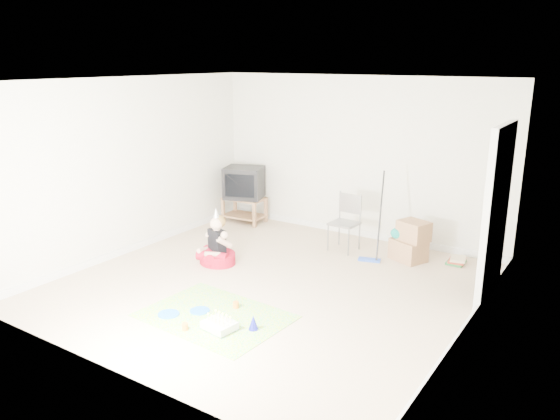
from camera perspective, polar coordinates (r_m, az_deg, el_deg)
The scene contains 16 objects.
ground at distance 7.19m, azimuth -1.09°, elevation -7.76°, with size 5.00×5.00×0.00m, color #CEB294.
doorway_recess at distance 7.00m, azimuth 21.75°, elevation -0.66°, with size 0.02×0.90×2.05m, color black.
tv_stand at distance 9.78m, azimuth -3.74°, elevation 0.25°, with size 0.75×0.50×0.45m.
crt_tv at distance 9.67m, azimuth -3.78°, elevation 2.88°, with size 0.64×0.53×0.56m, color black.
folding_chair at distance 8.35m, azimuth 6.72°, elevation -1.40°, with size 0.42×0.40×0.88m.
cardboard_boxes at distance 8.13m, azimuth 13.42°, elevation -3.22°, with size 0.60×0.52×0.60m.
floor_mop at distance 8.00m, azimuth 9.39°, elevation -3.54°, with size 0.34×0.42×1.28m.
book_pile at distance 8.27m, azimuth 18.02°, elevation -5.03°, with size 0.26×0.31×0.10m.
seated_woman at distance 7.89m, azimuth -6.57°, elevation -4.29°, with size 0.71×0.71×0.82m.
party_mat at distance 6.41m, azimuth -6.82°, elevation -10.93°, with size 1.62×1.18×0.01m, color #DB2E77.
birthday_cake at distance 6.09m, azimuth -6.35°, elevation -11.94°, with size 0.37×0.31×0.15m.
blue_plate_near at distance 6.53m, azimuth -8.38°, elevation -10.36°, with size 0.23×0.23×0.01m, color blue.
blue_plate_far at distance 6.51m, azimuth -11.56°, elevation -10.60°, with size 0.25×0.25×0.01m, color blue.
orange_cup_near at distance 6.55m, azimuth -4.63°, elevation -9.85°, with size 0.07×0.07×0.08m, color orange.
orange_cup_far at distance 6.13m, azimuth -9.90°, elevation -11.93°, with size 0.07×0.07×0.08m, color orange.
blue_party_hat at distance 6.04m, azimuth -2.80°, elevation -11.66°, with size 0.11×0.11×0.16m, color #1B1EBD.
Camera 1 is at (3.74, -5.44, 2.85)m, focal length 35.00 mm.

